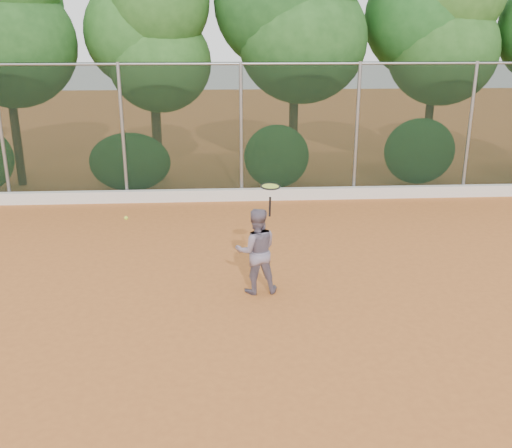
{
  "coord_description": "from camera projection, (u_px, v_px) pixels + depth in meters",
  "views": [
    {
      "loc": [
        -0.55,
        -7.59,
        4.08
      ],
      "look_at": [
        0.0,
        1.0,
        1.25
      ],
      "focal_mm": 40.0,
      "sensor_mm": 36.0,
      "label": 1
    }
  ],
  "objects": [
    {
      "name": "ground",
      "position": [
        260.0,
        324.0,
        8.51
      ],
      "size": [
        80.0,
        80.0,
        0.0
      ],
      "primitive_type": "plane",
      "color": "#BC672C",
      "rests_on": "ground"
    },
    {
      "name": "concrete_curb",
      "position": [
        242.0,
        195.0,
        14.93
      ],
      "size": [
        24.0,
        0.2,
        0.3
      ],
      "primitive_type": "cube",
      "color": "silver",
      "rests_on": "ground"
    },
    {
      "name": "tennis_player",
      "position": [
        256.0,
        251.0,
        9.39
      ],
      "size": [
        0.75,
        0.6,
        1.46
      ],
      "primitive_type": "imported",
      "rotation": [
        0.0,
        0.0,
        3.22
      ],
      "color": "slate",
      "rests_on": "ground"
    },
    {
      "name": "chainlink_fence",
      "position": [
        241.0,
        128.0,
        14.56
      ],
      "size": [
        24.09,
        0.09,
        3.5
      ],
      "color": "black",
      "rests_on": "ground"
    },
    {
      "name": "foliage_backdrop",
      "position": [
        218.0,
        25.0,
        15.61
      ],
      "size": [
        23.7,
        3.63,
        7.55
      ],
      "color": "#452F1A",
      "rests_on": "ground"
    },
    {
      "name": "tennis_racket",
      "position": [
        270.0,
        189.0,
        8.92
      ],
      "size": [
        0.38,
        0.38,
        0.54
      ],
      "color": "black",
      "rests_on": "ground"
    },
    {
      "name": "tennis_ball_in_flight",
      "position": [
        126.0,
        218.0,
        9.11
      ],
      "size": [
        0.06,
        0.06,
        0.06
      ],
      "color": "#C8EB35",
      "rests_on": "ground"
    }
  ]
}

